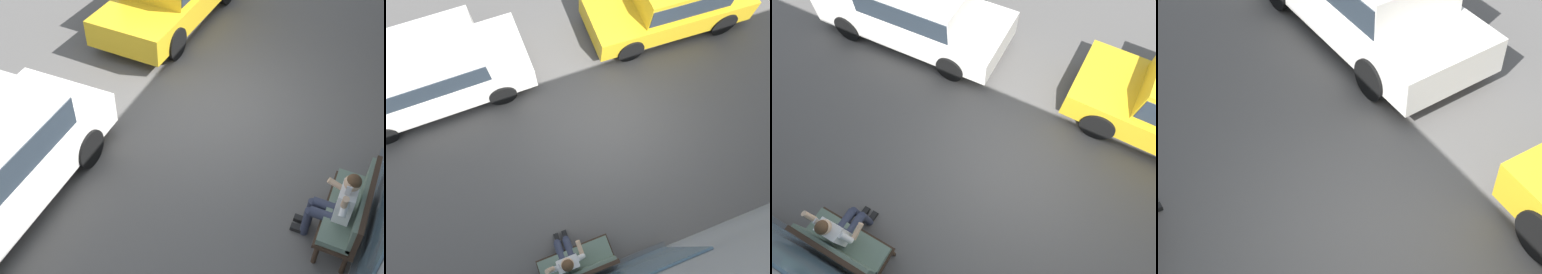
{
  "view_description": "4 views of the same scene",
  "coord_description": "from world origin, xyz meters",
  "views": [
    {
      "loc": [
        6.47,
        2.6,
        5.94
      ],
      "look_at": [
        1.69,
        0.38,
        0.83
      ],
      "focal_mm": 45.0,
      "sensor_mm": 36.0,
      "label": 1
    },
    {
      "loc": [
        1.71,
        2.6,
        6.67
      ],
      "look_at": [
        0.95,
        0.59,
        0.91
      ],
      "focal_mm": 28.0,
      "sensor_mm": 36.0,
      "label": 2
    },
    {
      "loc": [
        -0.21,
        2.6,
        5.57
      ],
      "look_at": [
        0.98,
        0.35,
        0.77
      ],
      "focal_mm": 28.0,
      "sensor_mm": 36.0,
      "label": 3
    },
    {
      "loc": [
        -3.23,
        2.6,
        6.0
      ],
      "look_at": [
        0.89,
        -0.06,
        0.9
      ],
      "focal_mm": 55.0,
      "sensor_mm": 36.0,
      "label": 4
    }
  ],
  "objects": [
    {
      "name": "ground_plane",
      "position": [
        0.0,
        0.0,
        0.0
      ],
      "size": [
        60.0,
        60.0,
        0.0
      ],
      "primitive_type": "plane",
      "color": "#565451"
    }
  ]
}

